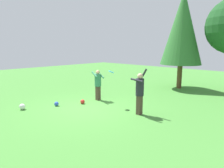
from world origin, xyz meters
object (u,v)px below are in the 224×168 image
Objects in this scene: frisbee at (111,72)px; ball_blue at (56,104)px; ball_white at (22,107)px; person_thrower at (140,90)px; tree_center at (182,28)px; ball_red at (83,102)px; person_catcher at (98,82)px.

ball_blue is (-1.89, -1.85, -1.55)m from frisbee.
ball_blue is at bearing -135.56° from frisbee.
ball_white is at bearing -127.64° from frisbee.
person_thrower is 0.30× the size of tree_center.
frisbee is 1.66× the size of ball_red.
ball_red is 8.24m from tree_center.
tree_center is at bearing 76.88° from ball_red.
tree_center is at bearing -75.85° from person_thrower.
tree_center is (2.25, 8.17, 3.91)m from ball_blue.
person_catcher is 6.94m from tree_center.
ball_red is at bearing 61.30° from ball_blue.
ball_white is (-2.50, -3.24, -1.52)m from frisbee.
person_thrower is at bearing -78.01° from tree_center.
frisbee is (1.29, -0.31, 0.71)m from person_catcher.
person_thrower is 3.22m from ball_red.
ball_white reaches higher than ball_red.
person_catcher is at bearing -4.91° from person_thrower.
ball_red is at bearing -76.12° from person_catcher.
ball_blue is (-0.60, -2.16, -0.85)m from person_catcher.
tree_center is at bearing 74.59° from ball_blue.
person_catcher is at bearing 90.42° from ball_red.
person_thrower reaches higher than ball_white.
person_thrower is at bearing 26.35° from ball_blue.
ball_blue is at bearing -92.02° from person_catcher.
person_catcher is 4.33× the size of frisbee.
frisbee is 1.75× the size of ball_blue.
ball_red is at bearing -149.84° from frisbee.
person_thrower reaches higher than person_catcher.
frisbee is 3.07m from ball_blue.
ball_blue is at bearing -105.41° from tree_center.
person_thrower is 1.83m from frisbee.
person_catcher is 7.19× the size of ball_red.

